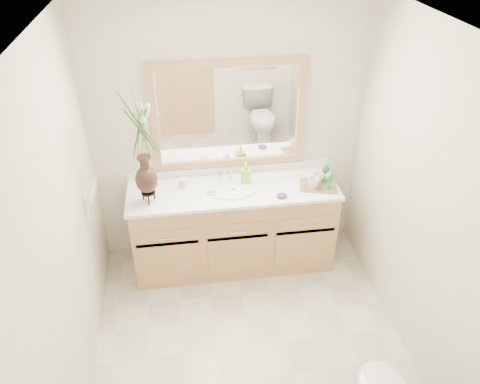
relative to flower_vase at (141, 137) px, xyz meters
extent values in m
plane|color=beige|center=(0.72, -0.93, -1.43)|extent=(2.60, 2.60, 0.00)
cube|color=white|center=(0.72, -0.93, 0.97)|extent=(2.40, 2.60, 0.02)
cube|color=beige|center=(0.72, 0.37, -0.23)|extent=(2.40, 0.02, 2.40)
cube|color=beige|center=(-0.48, -0.93, -0.23)|extent=(0.02, 2.60, 2.40)
cube|color=beige|center=(1.92, -0.93, -0.23)|extent=(0.02, 2.60, 2.40)
cube|color=tan|center=(0.72, 0.09, -1.03)|extent=(1.80, 0.55, 0.80)
cube|color=white|center=(0.72, 0.09, -0.61)|extent=(1.84, 0.57, 0.03)
ellipsoid|color=white|center=(0.72, 0.07, -0.65)|extent=(0.38, 0.30, 0.12)
cylinder|color=silver|center=(0.72, 0.25, -0.54)|extent=(0.02, 0.02, 0.11)
cylinder|color=silver|center=(0.62, 0.25, -0.56)|extent=(0.02, 0.02, 0.08)
cylinder|color=silver|center=(0.82, 0.25, -0.56)|extent=(0.02, 0.02, 0.08)
cube|color=white|center=(0.72, 0.36, -0.02)|extent=(1.20, 0.01, 0.85)
cube|color=tan|center=(0.72, 0.35, 0.43)|extent=(1.32, 0.04, 0.06)
cube|color=tan|center=(0.72, 0.35, -0.48)|extent=(1.32, 0.04, 0.06)
cube|color=tan|center=(0.09, 0.35, -0.02)|extent=(0.06, 0.04, 0.85)
cube|color=tan|center=(1.35, 0.35, -0.02)|extent=(0.06, 0.04, 0.85)
cube|color=white|center=(-0.46, -0.16, -0.45)|extent=(0.02, 0.12, 0.12)
cylinder|color=black|center=(0.00, 0.00, -0.51)|extent=(0.12, 0.12, 0.01)
ellipsoid|color=black|center=(0.00, 0.00, -0.39)|extent=(0.18, 0.18, 0.24)
cylinder|color=black|center=(0.00, 0.00, -0.24)|extent=(0.07, 0.07, 0.11)
cylinder|color=#4C7A33|center=(0.00, 0.00, 0.04)|extent=(0.06, 0.06, 0.43)
cylinder|color=beige|center=(0.29, 0.18, -0.55)|extent=(0.07, 0.07, 0.09)
cylinder|color=beige|center=(0.53, 0.05, -0.59)|extent=(0.09, 0.09, 0.01)
cube|color=beige|center=(0.53, 0.05, -0.58)|extent=(0.06, 0.04, 0.02)
imported|color=#9CD833|center=(0.85, 0.19, -0.51)|extent=(0.09, 0.09, 0.17)
ellipsoid|color=#4F246E|center=(1.11, -0.10, -0.58)|extent=(0.10, 0.09, 0.03)
cube|color=brown|center=(1.47, 0.02, -0.59)|extent=(0.36, 0.29, 0.02)
imported|color=beige|center=(1.41, -0.01, -0.53)|extent=(0.12, 0.12, 0.10)
imported|color=beige|center=(1.47, 0.07, -0.54)|extent=(0.10, 0.09, 0.09)
cylinder|color=#236A2C|center=(1.54, -0.05, -0.58)|extent=(0.06, 0.06, 0.01)
cylinder|color=#236A2C|center=(1.54, -0.05, -0.53)|extent=(0.01, 0.01, 0.09)
ellipsoid|color=#236A2C|center=(1.54, -0.05, -0.47)|extent=(0.07, 0.07, 0.08)
cylinder|color=#236A2C|center=(1.54, 0.09, -0.58)|extent=(0.06, 0.06, 0.01)
cylinder|color=#236A2C|center=(1.54, 0.09, -0.53)|extent=(0.01, 0.01, 0.10)
ellipsoid|color=#236A2C|center=(1.54, 0.09, -0.47)|extent=(0.07, 0.07, 0.08)
camera|label=1|loc=(0.29, -3.31, 1.61)|focal=35.00mm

